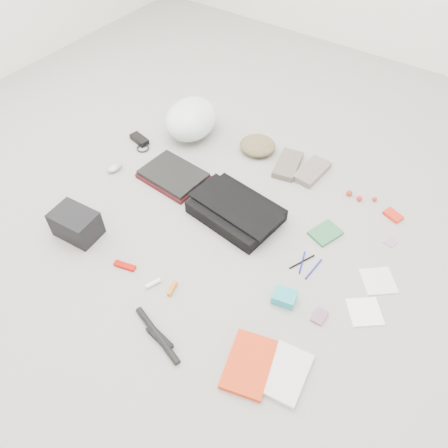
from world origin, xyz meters
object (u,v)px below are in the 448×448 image
Objects in this scene: messenger_bag at (236,211)px; book_red at (249,364)px; accordion_wallet at (284,297)px; camera_bag at (76,224)px; laptop at (173,174)px; bike_helmet at (191,119)px.

messenger_bag is 1.69× the size of book_red.
accordion_wallet is at bearing -26.43° from messenger_bag.
messenger_bag is at bearing 38.67° from camera_bag.
messenger_bag is 0.42m from laptop.
messenger_bag is at bearing -0.97° from laptop.
bike_helmet is (-0.57, 0.39, 0.07)m from messenger_bag.
messenger_bag is 0.74m from camera_bag.
laptop is (-0.41, 0.04, -0.00)m from messenger_bag.
laptop is 1.07m from book_red.
book_red is (1.02, -0.99, -0.09)m from bike_helmet.
book_red is (0.45, -0.59, -0.02)m from messenger_bag.
laptop is at bearing 128.84° from book_red.
camera_bag is 2.22× the size of accordion_wallet.
messenger_bag is at bearing 134.09° from accordion_wallet.
messenger_bag is 4.41× the size of accordion_wallet.
camera_bag is 0.98m from accordion_wallet.
accordion_wallet is (0.42, -0.28, -0.01)m from messenger_bag.
messenger_bag is at bearing 112.28° from book_red.
laptop reaches higher than book_red.
messenger_bag reaches higher than book_red.
messenger_bag reaches higher than accordion_wallet.
laptop is at bearing -178.21° from messenger_bag.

